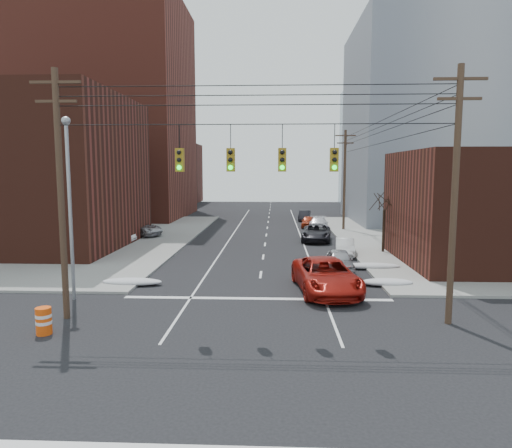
# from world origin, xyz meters

# --- Properties ---
(ground) EXTENTS (160.00, 160.00, 0.00)m
(ground) POSITION_xyz_m (0.00, 0.00, 0.00)
(ground) COLOR black
(ground) RESTS_ON ground
(building_brick_tall) EXTENTS (24.00, 20.00, 30.00)m
(building_brick_tall) POSITION_xyz_m (-24.00, 48.00, 15.00)
(building_brick_tall) COLOR maroon
(building_brick_tall) RESTS_ON ground
(building_brick_near) EXTENTS (20.00, 16.00, 13.00)m
(building_brick_near) POSITION_xyz_m (-22.00, 22.00, 6.50)
(building_brick_near) COLOR #481F15
(building_brick_near) RESTS_ON ground
(building_brick_far) EXTENTS (22.00, 18.00, 12.00)m
(building_brick_far) POSITION_xyz_m (-26.00, 74.00, 6.00)
(building_brick_far) COLOR #481F15
(building_brick_far) RESTS_ON ground
(building_office) EXTENTS (22.00, 20.00, 25.00)m
(building_office) POSITION_xyz_m (22.00, 44.00, 12.50)
(building_office) COLOR gray
(building_office) RESTS_ON ground
(building_glass) EXTENTS (20.00, 18.00, 22.00)m
(building_glass) POSITION_xyz_m (24.00, 70.00, 11.00)
(building_glass) COLOR gray
(building_glass) RESTS_ON ground
(utility_pole_left) EXTENTS (2.20, 0.28, 11.00)m
(utility_pole_left) POSITION_xyz_m (-8.50, 3.00, 5.78)
(utility_pole_left) COLOR #473323
(utility_pole_left) RESTS_ON ground
(utility_pole_right) EXTENTS (2.20, 0.28, 11.00)m
(utility_pole_right) POSITION_xyz_m (8.50, 3.00, 5.78)
(utility_pole_right) COLOR #473323
(utility_pole_right) RESTS_ON ground
(utility_pole_far) EXTENTS (2.20, 0.28, 11.00)m
(utility_pole_far) POSITION_xyz_m (8.50, 34.00, 5.78)
(utility_pole_far) COLOR #473323
(utility_pole_far) RESTS_ON ground
(traffic_signals) EXTENTS (17.00, 0.42, 2.02)m
(traffic_signals) POSITION_xyz_m (0.10, 2.97, 7.17)
(traffic_signals) COLOR black
(traffic_signals) RESTS_ON ground
(street_light) EXTENTS (0.44, 0.44, 9.32)m
(street_light) POSITION_xyz_m (-9.50, 6.00, 5.54)
(street_light) COLOR gray
(street_light) RESTS_ON ground
(bare_tree) EXTENTS (2.09, 2.20, 4.93)m
(bare_tree) POSITION_xyz_m (9.59, 20.00, 2.32)
(bare_tree) COLOR black
(bare_tree) RESTS_ON ground
(snow_nw) EXTENTS (3.50, 1.08, 0.42)m
(snow_nw) POSITION_xyz_m (-7.40, 9.00, 0.21)
(snow_nw) COLOR silver
(snow_nw) RESTS_ON ground
(snow_ne) EXTENTS (3.00, 1.08, 0.42)m
(snow_ne) POSITION_xyz_m (7.40, 9.50, 0.21)
(snow_ne) COLOR silver
(snow_ne) RESTS_ON ground
(snow_east_far) EXTENTS (4.00, 1.08, 0.42)m
(snow_east_far) POSITION_xyz_m (7.40, 14.00, 0.21)
(snow_east_far) COLOR silver
(snow_east_far) RESTS_ON ground
(red_pickup) EXTENTS (3.73, 6.87, 1.83)m
(red_pickup) POSITION_xyz_m (3.72, 8.00, 0.92)
(red_pickup) COLOR #9C160E
(red_pickup) RESTS_ON ground
(parked_car_a) EXTENTS (1.73, 4.17, 1.41)m
(parked_car_a) POSITION_xyz_m (5.19, 13.32, 0.71)
(parked_car_a) COLOR #9E9EA2
(parked_car_a) RESTS_ON ground
(parked_car_b) EXTENTS (1.85, 4.12, 1.31)m
(parked_car_b) POSITION_xyz_m (6.40, 18.98, 0.66)
(parked_car_b) COLOR silver
(parked_car_b) RESTS_ON ground
(parked_car_c) EXTENTS (3.32, 5.94, 1.57)m
(parked_car_c) POSITION_xyz_m (4.80, 26.26, 0.78)
(parked_car_c) COLOR black
(parked_car_c) RESTS_ON ground
(parked_car_d) EXTENTS (2.47, 5.28, 1.49)m
(parked_car_d) POSITION_xyz_m (5.70, 33.48, 0.75)
(parked_car_d) COLOR silver
(parked_car_d) RESTS_ON ground
(parked_car_e) EXTENTS (1.98, 4.05, 1.33)m
(parked_car_e) POSITION_xyz_m (4.80, 36.66, 0.66)
(parked_car_e) COLOR maroon
(parked_car_e) RESTS_ON ground
(parked_car_f) EXTENTS (1.93, 4.24, 1.35)m
(parked_car_f) POSITION_xyz_m (4.80, 43.80, 0.67)
(parked_car_f) COLOR black
(parked_car_f) RESTS_ON ground
(lot_car_a) EXTENTS (3.75, 1.33, 1.23)m
(lot_car_a) POSITION_xyz_m (-13.74, 23.93, 0.77)
(lot_car_a) COLOR white
(lot_car_a) RESTS_ON sidewalk_nw
(lot_car_b) EXTENTS (5.96, 4.34, 1.51)m
(lot_car_b) POSITION_xyz_m (-12.87, 27.88, 0.90)
(lot_car_b) COLOR #A0A0A4
(lot_car_b) RESTS_ON sidewalk_nw
(lot_car_c) EXTENTS (5.60, 3.94, 1.50)m
(lot_car_c) POSITION_xyz_m (-16.98, 21.06, 0.90)
(lot_car_c) COLOR black
(lot_car_c) RESTS_ON sidewalk_nw
(lot_car_d) EXTENTS (4.33, 2.43, 1.39)m
(lot_car_d) POSITION_xyz_m (-17.14, 27.05, 0.85)
(lot_car_d) COLOR silver
(lot_car_d) RESTS_ON sidewalk_nw
(construction_barrel) EXTENTS (0.74, 0.74, 1.11)m
(construction_barrel) POSITION_xyz_m (-8.50, 0.97, 0.57)
(construction_barrel) COLOR #ED4C0C
(construction_barrel) RESTS_ON ground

